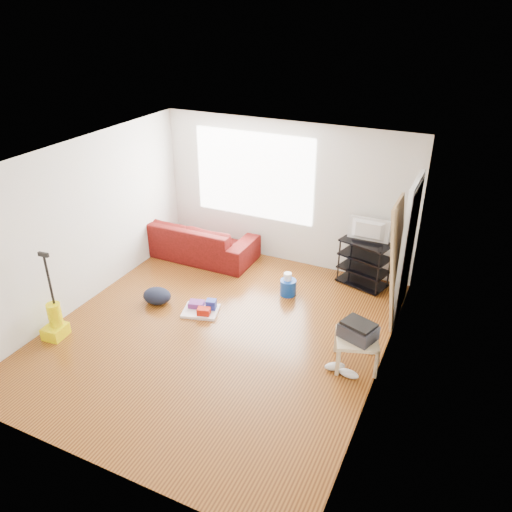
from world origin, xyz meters
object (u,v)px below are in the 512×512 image
at_px(side_table, 357,342).
at_px(tv_stand, 364,263).
at_px(cleaning_tray, 202,309).
at_px(backpack, 158,302).
at_px(vacuum, 55,321).
at_px(sofa, 195,255).
at_px(bucket, 288,294).

bearing_deg(side_table, tv_stand, 102.00).
distance_m(tv_stand, side_table, 2.10).
distance_m(cleaning_tray, backpack, 0.77).
bearing_deg(vacuum, backpack, 53.51).
bearing_deg(cleaning_tray, backpack, -174.85).
bearing_deg(side_table, sofa, 153.01).
bearing_deg(tv_stand, sofa, -158.97).
bearing_deg(vacuum, side_table, 10.65).
distance_m(tv_stand, vacuum, 4.78).
distance_m(sofa, vacuum, 3.00).
height_order(side_table, backpack, side_table).
xyz_separation_m(side_table, bucket, (-1.43, 1.23, -0.36)).
bearing_deg(vacuum, sofa, 75.35).
bearing_deg(bucket, backpack, -148.02).
bearing_deg(sofa, vacuum, 81.31).
height_order(tv_stand, cleaning_tray, tv_stand).
xyz_separation_m(bucket, backpack, (-1.75, -1.09, 0.00)).
bearing_deg(cleaning_tray, side_table, -4.79).
height_order(tv_stand, bucket, tv_stand).
relative_size(cleaning_tray, backpack, 1.38).
relative_size(sofa, backpack, 5.10).
xyz_separation_m(tv_stand, bucket, (-0.99, -0.83, -0.40)).
distance_m(side_table, backpack, 3.20).
height_order(sofa, vacuum, vacuum).
height_order(tv_stand, side_table, tv_stand).
bearing_deg(side_table, cleaning_tray, 175.21).
distance_m(bucket, vacuum, 3.49).
bearing_deg(vacuum, cleaning_tray, 35.95).
distance_m(tv_stand, cleaning_tray, 2.73).
distance_m(side_table, cleaning_tray, 2.44).
relative_size(sofa, vacuum, 1.77).
height_order(tv_stand, backpack, tv_stand).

